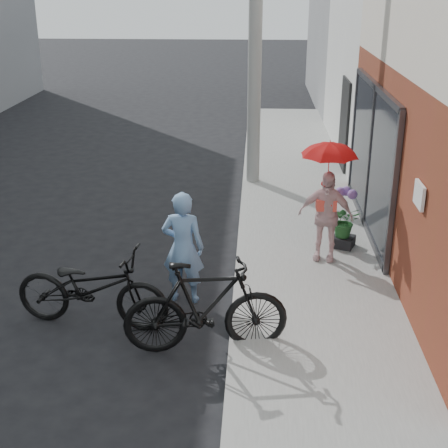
# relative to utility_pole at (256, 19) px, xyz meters

# --- Properties ---
(ground) EXTENTS (80.00, 80.00, 0.00)m
(ground) POSITION_rel_utility_pole_xyz_m (-1.10, -6.00, -3.50)
(ground) COLOR black
(ground) RESTS_ON ground
(sidewalk) EXTENTS (2.20, 24.00, 0.12)m
(sidewalk) POSITION_rel_utility_pole_xyz_m (1.00, -4.00, -3.44)
(sidewalk) COLOR gray
(sidewalk) RESTS_ON ground
(curb) EXTENTS (0.12, 24.00, 0.12)m
(curb) POSITION_rel_utility_pole_xyz_m (-0.16, -4.00, -3.44)
(curb) COLOR #9E9E99
(curb) RESTS_ON ground
(east_building_far) EXTENTS (8.00, 8.00, 7.00)m
(east_building_far) POSITION_rel_utility_pole_xyz_m (6.10, 10.00, 0.00)
(east_building_far) COLOR gray
(east_building_far) RESTS_ON ground
(utility_pole) EXTENTS (0.28, 0.28, 7.00)m
(utility_pole) POSITION_rel_utility_pole_xyz_m (0.00, 0.00, 0.00)
(utility_pole) COLOR #9E9E99
(utility_pole) RESTS_ON ground
(officer) EXTENTS (0.63, 0.44, 1.62)m
(officer) POSITION_rel_utility_pole_xyz_m (-0.92, -5.26, -2.69)
(officer) COLOR #6F96C5
(officer) RESTS_ON ground
(bike_left) EXTENTS (2.14, 0.99, 1.08)m
(bike_left) POSITION_rel_utility_pole_xyz_m (-2.03, -6.00, -2.96)
(bike_left) COLOR black
(bike_left) RESTS_ON ground
(bike_right) EXTENTS (2.05, 0.84, 1.20)m
(bike_right) POSITION_rel_utility_pole_xyz_m (-0.50, -6.52, -2.90)
(bike_right) COLOR black
(bike_right) RESTS_ON ground
(kimono_woman) EXTENTS (0.90, 0.53, 1.44)m
(kimono_woman) POSITION_rel_utility_pole_xyz_m (1.16, -4.00, -2.66)
(kimono_woman) COLOR beige
(kimono_woman) RESTS_ON sidewalk
(parasol) EXTENTS (0.83, 0.83, 0.73)m
(parasol) POSITION_rel_utility_pole_xyz_m (1.16, -4.00, -1.57)
(parasol) COLOR red
(parasol) RESTS_ON kimono_woman
(planter) EXTENTS (0.44, 0.44, 0.18)m
(planter) POSITION_rel_utility_pole_xyz_m (1.54, -3.51, -3.29)
(planter) COLOR black
(planter) RESTS_ON sidewalk
(potted_plant) EXTENTS (0.49, 0.42, 0.54)m
(potted_plant) POSITION_rel_utility_pole_xyz_m (1.54, -3.51, -2.93)
(potted_plant) COLOR #235927
(potted_plant) RESTS_ON planter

